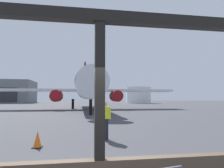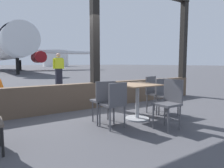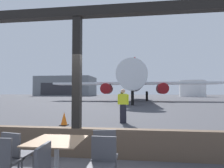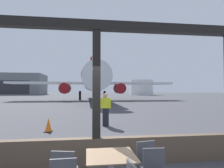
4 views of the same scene
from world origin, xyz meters
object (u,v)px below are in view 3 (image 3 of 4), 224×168
at_px(distant_hangar, 67,86).
at_px(ground_crew_worker, 123,105).
at_px(dining_table, 57,159).
at_px(fuel_storage_tank, 192,89).
at_px(cafe_chair_aisle_right, 3,159).
at_px(cafe_chair_side_extra, 15,152).
at_px(traffic_cone, 64,119).
at_px(cafe_chair_window_left, 102,160).
at_px(cafe_chair_window_right, 105,152).
at_px(airplane, 134,82).

bearing_deg(distant_hangar, ground_crew_worker, -67.45).
distance_m(dining_table, fuel_storage_tank, 77.33).
xyz_separation_m(cafe_chair_aisle_right, fuel_storage_tank, (22.95, 74.28, 2.59)).
height_order(cafe_chair_side_extra, traffic_cone, cafe_chair_side_extra).
bearing_deg(cafe_chair_window_left, cafe_chair_side_extra, 173.34).
height_order(cafe_chair_window_right, cafe_chair_aisle_right, cafe_chair_window_right).
bearing_deg(cafe_chair_window_left, cafe_chair_window_right, 93.39).
bearing_deg(cafe_chair_side_extra, cafe_chair_window_right, 5.74).
height_order(cafe_chair_window_right, cafe_chair_side_extra, cafe_chair_window_right).
height_order(cafe_chair_window_left, distant_hangar, distant_hangar).
bearing_deg(distant_hangar, fuel_storage_tank, -12.38).
relative_size(dining_table, cafe_chair_window_right, 0.94).
relative_size(cafe_chair_window_right, distant_hangar, 0.03).
relative_size(cafe_chair_window_right, cafe_chair_aisle_right, 1.03).
xyz_separation_m(ground_crew_worker, fuel_storage_tank, (21.60, 67.16, 2.21)).
distance_m(airplane, traffic_cone, 27.47).
bearing_deg(dining_table, cafe_chair_window_right, 18.12).
xyz_separation_m(cafe_chair_window_right, distant_hangar, (-33.01, 85.74, 3.99)).
bearing_deg(distant_hangar, cafe_chair_window_left, -69.00).
distance_m(cafe_chair_window_left, cafe_chair_side_extra, 1.58).
relative_size(cafe_chair_side_extra, distant_hangar, 0.03).
height_order(cafe_chair_aisle_right, distant_hangar, distant_hangar).
distance_m(airplane, fuel_storage_tank, 46.37).
xyz_separation_m(airplane, distant_hangar, (-32.98, 53.05, 0.98)).
bearing_deg(fuel_storage_tank, cafe_chair_aisle_right, -107.17).
bearing_deg(airplane, cafe_chair_side_extra, -92.64).
height_order(cafe_chair_window_left, traffic_cone, cafe_chair_window_left).
xyz_separation_m(dining_table, airplane, (0.72, 32.93, 3.08)).
bearing_deg(distant_hangar, dining_table, -69.44).
bearing_deg(fuel_storage_tank, traffic_cone, -109.63).
xyz_separation_m(traffic_cone, distant_hangar, (-30.11, 80.18, 4.23)).
relative_size(cafe_chair_window_left, traffic_cone, 1.36).
height_order(distant_hangar, fuel_storage_tank, distant_hangar).
xyz_separation_m(cafe_chair_window_right, airplane, (-0.03, 32.68, 3.01)).
distance_m(ground_crew_worker, distant_hangar, 85.73).
distance_m(cafe_chair_window_left, fuel_storage_tank, 77.20).
xyz_separation_m(cafe_chair_aisle_right, ground_crew_worker, (1.36, 7.13, 0.38)).
distance_m(dining_table, distant_hangar, 91.93).
bearing_deg(ground_crew_worker, cafe_chair_side_extra, -101.49).
relative_size(airplane, fuel_storage_tank, 3.32).
bearing_deg(fuel_storage_tank, distant_hangar, 167.62).
xyz_separation_m(ground_crew_worker, traffic_cone, (-2.73, -1.07, -0.60)).
bearing_deg(cafe_chair_window_right, fuel_storage_tank, 73.80).
bearing_deg(fuel_storage_tank, cafe_chair_window_right, -106.20).
distance_m(cafe_chair_aisle_right, fuel_storage_tank, 77.79).
height_order(dining_table, cafe_chair_side_extra, cafe_chair_side_extra).
distance_m(cafe_chair_side_extra, ground_crew_worker, 6.93).
distance_m(traffic_cone, fuel_storage_tank, 72.49).
height_order(cafe_chair_aisle_right, ground_crew_worker, ground_crew_worker).
bearing_deg(distant_hangar, cafe_chair_aisle_right, -69.94).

